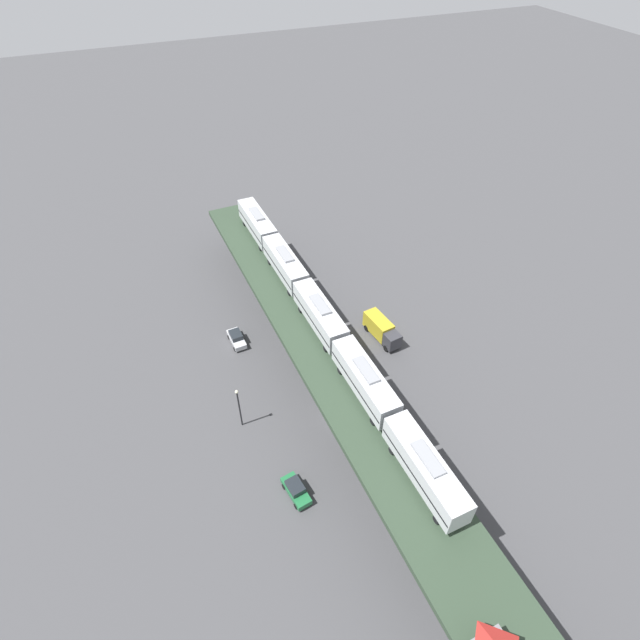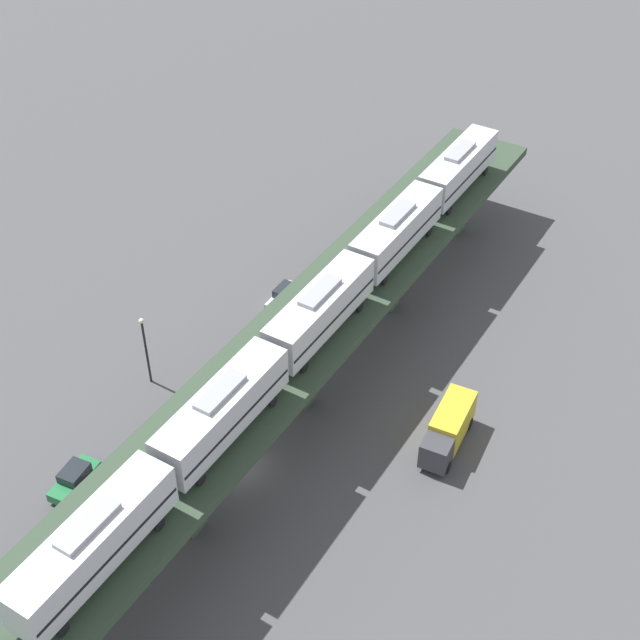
{
  "view_description": "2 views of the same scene",
  "coord_description": "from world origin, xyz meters",
  "px_view_note": "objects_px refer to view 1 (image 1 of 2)",
  "views": [
    {
      "loc": [
        17.67,
        36.58,
        54.38
      ],
      "look_at": [
        -1.01,
        -9.25,
        8.94
      ],
      "focal_mm": 28.0,
      "sensor_mm": 36.0,
      "label": 1
    },
    {
      "loc": [
        -30.45,
        34.59,
        52.72
      ],
      "look_at": [
        -1.01,
        -9.25,
        8.94
      ],
      "focal_mm": 50.0,
      "sensor_mm": 36.0,
      "label": 2
    }
  ],
  "objects_px": {
    "street_car_silver": "(236,338)",
    "delivery_truck": "(382,329)",
    "street_lamp": "(239,405)",
    "subway_train": "(320,314)",
    "street_car_green": "(296,490)"
  },
  "relations": [
    {
      "from": "street_car_green",
      "to": "street_car_silver",
      "type": "xyz_separation_m",
      "value": [
        -0.2,
        -26.87,
        0.0
      ]
    },
    {
      "from": "street_car_silver",
      "to": "delivery_truck",
      "type": "bearing_deg",
      "value": 160.73
    },
    {
      "from": "street_car_green",
      "to": "street_car_silver",
      "type": "distance_m",
      "value": 26.87
    },
    {
      "from": "street_car_silver",
      "to": "street_lamp",
      "type": "distance_m",
      "value": 15.74
    },
    {
      "from": "street_car_silver",
      "to": "delivery_truck",
      "type": "distance_m",
      "value": 22.24
    },
    {
      "from": "street_car_green",
      "to": "street_lamp",
      "type": "bearing_deg",
      "value": -74.97
    },
    {
      "from": "subway_train",
      "to": "street_car_green",
      "type": "distance_m",
      "value": 22.43
    },
    {
      "from": "delivery_truck",
      "to": "street_lamp",
      "type": "xyz_separation_m",
      "value": [
        24.36,
        7.71,
        2.35
      ]
    },
    {
      "from": "street_car_silver",
      "to": "street_lamp",
      "type": "height_order",
      "value": "street_lamp"
    },
    {
      "from": "subway_train",
      "to": "street_car_green",
      "type": "height_order",
      "value": "subway_train"
    },
    {
      "from": "street_car_green",
      "to": "street_car_silver",
      "type": "bearing_deg",
      "value": -90.43
    },
    {
      "from": "subway_train",
      "to": "delivery_truck",
      "type": "xyz_separation_m",
      "value": [
        -10.92,
        -1.77,
        -8.22
      ]
    },
    {
      "from": "street_car_silver",
      "to": "delivery_truck",
      "type": "height_order",
      "value": "delivery_truck"
    },
    {
      "from": "subway_train",
      "to": "street_lamp",
      "type": "xyz_separation_m",
      "value": [
        13.44,
        5.95,
        -5.87
      ]
    },
    {
      "from": "subway_train",
      "to": "street_lamp",
      "type": "distance_m",
      "value": 15.83
    }
  ]
}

